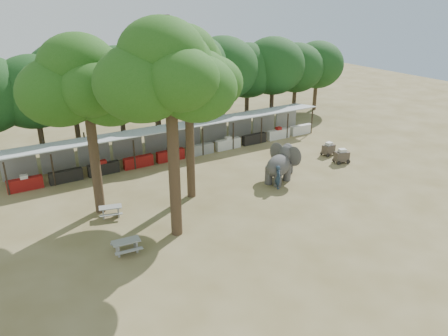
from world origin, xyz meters
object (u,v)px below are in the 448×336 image
yard_tree_left (82,83)px  handler (278,177)px  picnic_table_far (111,210)px  cart_front (342,156)px  cart_back (329,149)px  elephant (281,164)px  picnic_table_near (126,245)px  yard_tree_back (184,70)px  yard_tree_center (166,74)px

yard_tree_left → handler: yard_tree_left is taller
picnic_table_far → cart_front: cart_front is taller
yard_tree_left → handler: 14.41m
cart_front → cart_back: bearing=92.7°
handler → picnic_table_far: 11.67m
elephant → cart_back: elephant is taller
elephant → picnic_table_near: elephant is taller
yard_tree_back → picnic_table_near: size_ratio=7.22×
handler → picnic_table_far: (-11.49, 2.01, -0.42)m
elephant → picnic_table_far: (-12.56, 0.97, -0.87)m
yard_tree_center → elephant: size_ratio=3.39×
yard_tree_center → picnic_table_near: bearing=-168.3°
handler → picnic_table_far: bearing=101.6°
yard_tree_back → cart_front: bearing=-4.0°
yard_tree_center → cart_back: bearing=16.4°
yard_tree_left → cart_back: bearing=-0.1°
yard_tree_left → yard_tree_back: bearing=-9.5°
elephant → cart_back: size_ratio=2.82×
picnic_table_near → cart_back: size_ratio=1.25×
picnic_table_near → cart_back: cart_back is taller
yard_tree_back → cart_back: yard_tree_back is taller
elephant → cart_back: (6.83, 2.16, -0.76)m
handler → cart_front: bearing=-58.8°
picnic_table_near → cart_front: size_ratio=1.15×
yard_tree_center → cart_back: size_ratio=9.57×
picnic_table_far → cart_back: (19.39, 1.19, 0.12)m
elephant → picnic_table_near: (-13.09, -3.43, -0.84)m
cart_front → yard_tree_back: bearing=-170.4°
yard_tree_left → cart_back: yard_tree_left is taller
yard_tree_center → picnic_table_near: yard_tree_center is taller
yard_tree_center → handler: 12.38m
cart_front → yard_tree_left: bearing=-172.1°
yard_tree_center → yard_tree_back: (3.00, 4.00, -0.67)m
cart_back → picnic_table_far: bearing=176.2°
cart_front → cart_back: 1.94m
cart_front → cart_back: size_ratio=1.09×
yard_tree_center → handler: size_ratio=6.97×
handler → picnic_table_far: handler is taller
handler → cart_front: (7.53, 1.29, -0.28)m
yard_tree_left → picnic_table_near: bearing=-90.4°
cart_back → picnic_table_near: bearing=-171.6°
yard_tree_center → elephant: yard_tree_center is taller
yard_tree_back → picnic_table_far: bearing=-177.6°
yard_tree_center → picnic_table_near: size_ratio=7.65×
handler → picnic_table_near: 12.26m
picnic_table_far → cart_back: size_ratio=1.30×
yard_tree_back → handler: yard_tree_back is taller
yard_tree_back → handler: size_ratio=6.58×
yard_tree_left → yard_tree_center: size_ratio=0.92×
yard_tree_center → yard_tree_back: yard_tree_center is taller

